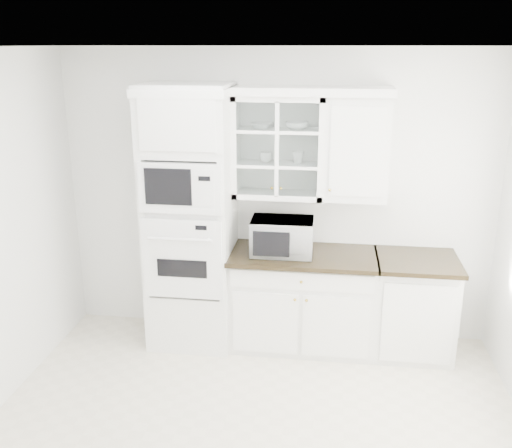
# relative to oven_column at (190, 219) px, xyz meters

# --- Properties ---
(ground) EXTENTS (4.00, 3.50, 0.01)m
(ground) POSITION_rel_oven_column_xyz_m (0.75, -1.42, -1.19)
(ground) COLOR beige
(ground) RESTS_ON ground
(room_shell) EXTENTS (4.00, 3.50, 2.70)m
(room_shell) POSITION_rel_oven_column_xyz_m (0.75, -0.99, 0.58)
(room_shell) COLOR white
(room_shell) RESTS_ON ground
(oven_column) EXTENTS (0.76, 0.68, 2.40)m
(oven_column) POSITION_rel_oven_column_xyz_m (0.00, 0.00, 0.00)
(oven_column) COLOR white
(oven_column) RESTS_ON ground
(base_cabinet_run) EXTENTS (1.32, 0.67, 0.92)m
(base_cabinet_run) POSITION_rel_oven_column_xyz_m (1.03, 0.03, -0.74)
(base_cabinet_run) COLOR white
(base_cabinet_run) RESTS_ON ground
(extra_base_cabinet) EXTENTS (0.72, 0.67, 0.92)m
(extra_base_cabinet) POSITION_rel_oven_column_xyz_m (2.03, 0.03, -0.74)
(extra_base_cabinet) COLOR white
(extra_base_cabinet) RESTS_ON ground
(upper_cabinet_glass) EXTENTS (0.80, 0.33, 0.90)m
(upper_cabinet_glass) POSITION_rel_oven_column_xyz_m (0.78, 0.17, 0.65)
(upper_cabinet_glass) COLOR white
(upper_cabinet_glass) RESTS_ON room_shell
(upper_cabinet_solid) EXTENTS (0.55, 0.33, 0.90)m
(upper_cabinet_solid) POSITION_rel_oven_column_xyz_m (1.46, 0.17, 0.65)
(upper_cabinet_solid) COLOR white
(upper_cabinet_solid) RESTS_ON room_shell
(crown_molding) EXTENTS (2.14, 0.38, 0.07)m
(crown_molding) POSITION_rel_oven_column_xyz_m (0.68, 0.14, 1.14)
(crown_molding) COLOR white
(crown_molding) RESTS_ON room_shell
(countertop_microwave) EXTENTS (0.55, 0.46, 0.32)m
(countertop_microwave) POSITION_rel_oven_column_xyz_m (0.84, 0.01, -0.12)
(countertop_microwave) COLOR white
(countertop_microwave) RESTS_ON base_cabinet_run
(bowl_a) EXTENTS (0.22, 0.22, 0.05)m
(bowl_a) POSITION_rel_oven_column_xyz_m (0.63, 0.17, 0.83)
(bowl_a) COLOR white
(bowl_a) RESTS_ON upper_cabinet_glass
(bowl_b) EXTENTS (0.24, 0.24, 0.06)m
(bowl_b) POSITION_rel_oven_column_xyz_m (0.94, 0.16, 0.84)
(bowl_b) COLOR white
(bowl_b) RESTS_ON upper_cabinet_glass
(cup_a) EXTENTS (0.14, 0.14, 0.09)m
(cup_a) POSITION_rel_oven_column_xyz_m (0.66, 0.18, 0.55)
(cup_a) COLOR white
(cup_a) RESTS_ON upper_cabinet_glass
(cup_b) EXTENTS (0.11, 0.11, 0.11)m
(cup_b) POSITION_rel_oven_column_xyz_m (0.95, 0.17, 0.56)
(cup_b) COLOR white
(cup_b) RESTS_ON upper_cabinet_glass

